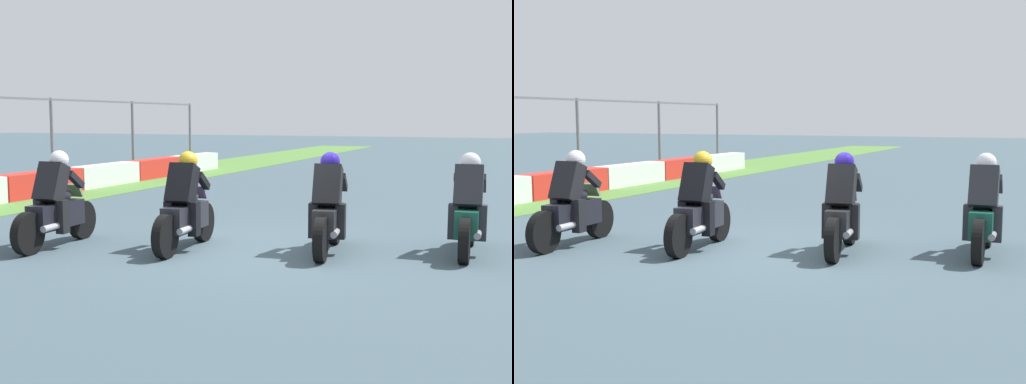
% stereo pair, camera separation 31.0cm
% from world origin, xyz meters
% --- Properties ---
extents(ground_plane, '(120.00, 120.00, 0.00)m').
position_xyz_m(ground_plane, '(0.00, 0.00, 0.00)').
color(ground_plane, '#3E525B').
extents(rider_lane_a, '(2.04, 0.54, 1.51)m').
position_xyz_m(rider_lane_a, '(0.98, -2.95, 0.62)').
color(rider_lane_a, black).
rests_on(rider_lane_a, ground_plane).
extents(rider_lane_b, '(2.04, 0.59, 1.51)m').
position_xyz_m(rider_lane_b, '(0.31, -1.00, 0.62)').
color(rider_lane_b, black).
rests_on(rider_lane_b, ground_plane).
extents(rider_lane_c, '(2.04, 0.55, 1.51)m').
position_xyz_m(rider_lane_c, '(-0.30, 1.10, 0.62)').
color(rider_lane_c, black).
rests_on(rider_lane_c, ground_plane).
extents(rider_lane_d, '(2.04, 0.55, 1.51)m').
position_xyz_m(rider_lane_d, '(-0.88, 3.08, 0.62)').
color(rider_lane_d, black).
rests_on(rider_lane_d, ground_plane).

